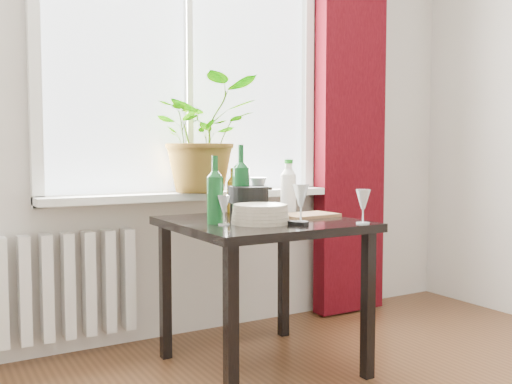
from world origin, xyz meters
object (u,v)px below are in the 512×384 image
wineglass_back_center (258,196)px  cutting_board (308,215)px  wineglass_back_left (218,199)px  radiator (58,287)px  bottle_amber (233,190)px  wineglass_far_right (363,206)px  wine_bottle_left (215,189)px  table (262,238)px  wineglass_front_right (301,203)px  tv_remote (291,223)px  cleaning_bottle (288,186)px  wine_bottle_right (241,180)px  plate_stack (260,214)px  wineglass_front_left (224,210)px  fondue_pot (248,202)px  potted_plant (203,134)px

wineglass_back_center → cutting_board: size_ratio=0.70×
wineglass_back_left → radiator: bearing=156.9°
bottle_amber → wineglass_back_left: (-0.13, -0.07, -0.04)m
wineglass_far_right → wine_bottle_left: bearing=149.5°
cutting_board → table: bearing=178.6°
wineglass_front_right → radiator: bearing=139.3°
wine_bottle_left → tv_remote: 0.38m
cleaning_bottle → wineglass_back_left: (-0.38, 0.10, -0.07)m
bottle_amber → wineglass_front_right: size_ratio=1.33×
wine_bottle_right → bottle_amber: (0.06, 0.21, -0.06)m
plate_stack → cutting_board: 0.37m
wine_bottle_right → wineglass_front_left: (-0.23, -0.25, -0.12)m
wineglass_far_right → wineglass_back_left: bearing=121.8°
plate_stack → wineglass_front_right: bearing=-20.0°
plate_stack → fondue_pot: bearing=73.3°
plate_stack → tv_remote: plate_stack is taller
wineglass_front_right → wineglass_back_left: 0.53m
wine_bottle_left → fondue_pot: 0.30m
wine_bottle_left → cleaning_bottle: 0.60m
radiator → wineglass_far_right: (1.18, -1.00, 0.44)m
fondue_pot → tv_remote: (0.03, -0.35, -0.07)m
radiator → wineglass_back_left: wineglass_back_left is taller
potted_plant → plate_stack: potted_plant is taller
wine_bottle_left → cutting_board: size_ratio=1.09×
wine_bottle_right → cutting_board: (0.30, -0.17, -0.18)m
radiator → wineglass_far_right: wineglass_far_right is taller
wine_bottle_right → wineglass_back_center: wine_bottle_right is taller
wineglass_back_center → tv_remote: bearing=-98.8°
potted_plant → wineglass_front_left: potted_plant is taller
wineglass_far_right → wineglass_front_left: wineglass_far_right is taller
wineglass_back_left → tv_remote: 0.55m
cutting_board → wine_bottle_left: bearing=-178.9°
potted_plant → wineglass_far_right: bearing=-67.4°
wine_bottle_right → wineglass_front_right: wine_bottle_right is taller
radiator → wine_bottle_left: (0.59, -0.65, 0.52)m
table → wineglass_far_right: wineglass_far_right is taller
wine_bottle_left → wineglass_back_center: size_ratio=1.55×
potted_plant → wineglass_back_center: (0.14, -0.38, -0.33)m
wine_bottle_right → wineglass_back_left: 0.19m
wine_bottle_left → wineglass_front_right: wine_bottle_left is taller
wineglass_far_right → plate_stack: size_ratio=0.60×
wineglass_back_left → cutting_board: size_ratio=0.56×
radiator → wineglass_back_center: (0.93, -0.45, 0.46)m
wine_bottle_right → radiator: bearing=150.5°
cleaning_bottle → cutting_board: 0.25m
cleaning_bottle → fondue_pot: cleaning_bottle is taller
bottle_amber → radiator: bearing=164.1°
bottle_amber → fondue_pot: bottle_amber is taller
potted_plant → wineglass_far_right: 1.05m
table → plate_stack: size_ratio=3.13×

